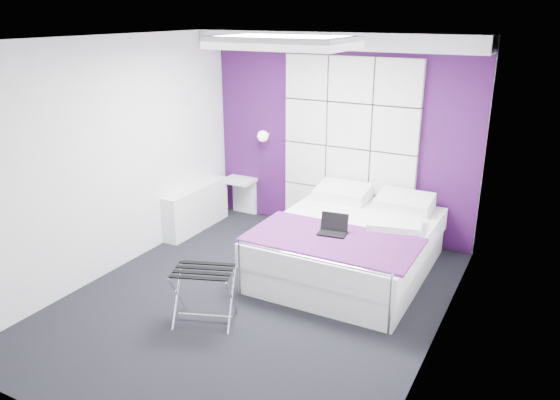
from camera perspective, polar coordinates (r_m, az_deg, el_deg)
name	(u,v)px	position (r m, az deg, el deg)	size (l,w,h in m)	color
floor	(256,299)	(5.76, -2.56, -10.31)	(4.40, 4.40, 0.00)	black
ceiling	(251,39)	(5.02, -3.01, 16.49)	(4.40, 4.40, 0.00)	white
wall_back	(340,136)	(7.16, 6.28, 6.71)	(3.60, 3.60, 0.00)	white
wall_left	(114,157)	(6.32, -17.00, 4.30)	(4.40, 4.40, 0.00)	white
wall_right	(444,210)	(4.63, 16.78, -0.99)	(4.40, 4.40, 0.00)	white
accent_wall	(340,136)	(7.15, 6.25, 6.69)	(3.58, 0.02, 2.58)	#3C1047
soffit	(336,40)	(6.77, 5.84, 16.27)	(3.58, 0.50, 0.20)	white
headboard	(349,148)	(7.08, 7.19, 5.45)	(1.80, 0.08, 2.30)	silver
skylight	(283,41)	(5.54, 0.31, 16.25)	(1.36, 0.86, 0.12)	white
wall_lamp	(264,136)	(7.50, -1.66, 6.75)	(0.15, 0.15, 0.15)	white
radiator	(196,208)	(7.48, -8.74, -0.84)	(0.22, 1.20, 0.60)	white
bed	(350,245)	(6.26, 7.32, -4.71)	(1.76, 2.13, 0.75)	white
nightstand	(239,180)	(7.84, -4.30, 2.06)	(0.44, 0.34, 0.05)	white
luggage_rack	(204,296)	(5.31, -7.92, -9.86)	(0.55, 0.41, 0.54)	silver
laptop	(334,228)	(5.80, 5.66, -2.97)	(0.29, 0.21, 0.21)	black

